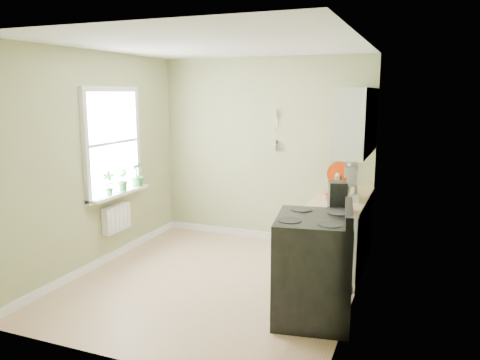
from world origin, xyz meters
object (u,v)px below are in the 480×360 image
(kettle, at_px, (337,179))
(coffee_maker, at_px, (337,197))
(stove, at_px, (314,267))
(stand_mixer, at_px, (350,184))

(kettle, distance_m, coffee_maker, 1.44)
(stove, relative_size, kettle, 6.25)
(coffee_maker, bearing_deg, kettle, 99.76)
(stand_mixer, relative_size, coffee_maker, 1.35)
(stand_mixer, distance_m, coffee_maker, 0.67)
(stand_mixer, relative_size, kettle, 2.40)
(stand_mixer, xyz_separation_m, kettle, (-0.29, 0.76, -0.10))
(stand_mixer, distance_m, kettle, 0.81)
(stove, distance_m, kettle, 2.23)
(stove, height_order, coffee_maker, coffee_maker)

